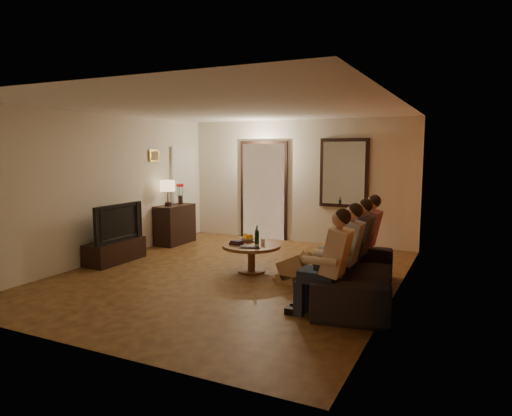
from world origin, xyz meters
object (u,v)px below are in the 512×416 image
at_px(table_lamp, 168,193).
at_px(person_d, 365,241).
at_px(bowl, 248,239).
at_px(dresser, 175,224).
at_px(laptop, 249,248).
at_px(tv_stand, 115,251).
at_px(person_c, 356,248).
at_px(wine_bottle, 257,234).
at_px(dog, 293,266).
at_px(coffee_table, 251,258).
at_px(sofa, 358,273).
at_px(tv, 114,222).
at_px(person_b, 345,257).
at_px(person_a, 331,268).

relative_size(table_lamp, person_d, 0.45).
bearing_deg(bowl, dresser, 153.87).
bearing_deg(laptop, tv_stand, 170.71).
relative_size(person_c, wine_bottle, 3.87).
bearing_deg(dresser, laptop, -32.29).
xyz_separation_m(dresser, wine_bottle, (2.51, -1.24, 0.20)).
distance_m(tv_stand, dog, 3.33).
xyz_separation_m(coffee_table, laptop, (0.10, -0.28, 0.24)).
relative_size(dresser, sofa, 0.40).
bearing_deg(sofa, tv, 79.99).
bearing_deg(person_b, laptop, 161.37).
xyz_separation_m(table_lamp, person_d, (4.21, -0.75, -0.49)).
bearing_deg(tv, sofa, -91.14).
relative_size(sofa, bowl, 8.86).
bearing_deg(person_d, table_lamp, 169.84).
bearing_deg(dog, person_c, 19.25).
relative_size(bowl, wine_bottle, 0.84).
height_order(tv, bowl, tv).
height_order(dresser, person_d, person_d).
height_order(table_lamp, person_b, table_lamp).
bearing_deg(person_d, sofa, -83.66).
distance_m(tv, dog, 3.35).
xyz_separation_m(tv_stand, dog, (3.32, 0.07, 0.09)).
relative_size(tv_stand, bowl, 4.40).
xyz_separation_m(table_lamp, dog, (3.32, -1.50, -0.81)).
height_order(dresser, table_lamp, table_lamp).
bearing_deg(dog, dresser, 162.63).
relative_size(dresser, table_lamp, 1.70).
distance_m(dresser, coffee_table, 2.81).
distance_m(table_lamp, wine_bottle, 2.75).
distance_m(tv_stand, person_c, 4.23).
distance_m(table_lamp, sofa, 4.68).
height_order(coffee_table, bowl, bowl).
distance_m(tv, person_c, 4.21).
bearing_deg(bowl, person_c, -13.29).
height_order(tv, laptop, tv).
xyz_separation_m(dresser, tv_stand, (0.00, -1.79, -0.22)).
xyz_separation_m(table_lamp, wine_bottle, (2.51, -1.02, -0.48)).
height_order(tv, person_c, person_c).
bearing_deg(person_a, person_d, 90.00).
distance_m(person_a, bowl, 2.54).
bearing_deg(person_b, bowl, 151.29).
height_order(person_c, dog, person_c).
distance_m(sofa, wine_bottle, 1.92).
distance_m(table_lamp, dog, 3.73).
bearing_deg(person_b, table_lamp, 155.09).
bearing_deg(wine_bottle, bowl, 152.45).
distance_m(sofa, laptop, 1.77).
bearing_deg(laptop, bowl, 106.19).
xyz_separation_m(person_d, coffee_table, (-1.75, -0.37, -0.38)).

